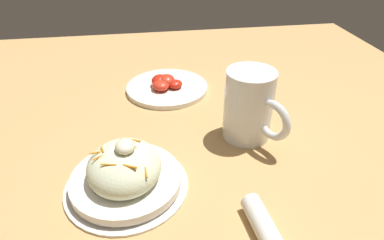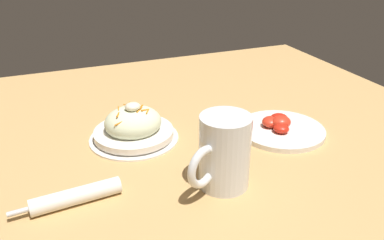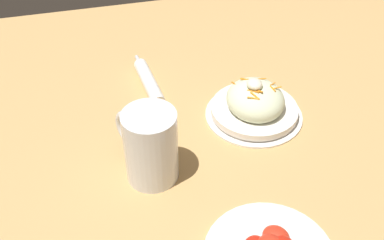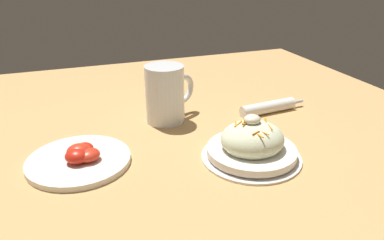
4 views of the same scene
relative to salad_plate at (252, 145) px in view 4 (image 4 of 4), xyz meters
name	(u,v)px [view 4 (image 4 of 4)]	position (x,y,z in m)	size (l,w,h in m)	color
ground_plane	(184,141)	(-0.11, 0.12, -0.03)	(1.43, 1.43, 0.00)	tan
salad_plate	(252,145)	(0.00, 0.00, 0.00)	(0.21, 0.21, 0.10)	white
beer_mug	(166,97)	(-0.11, 0.25, 0.03)	(0.15, 0.11, 0.15)	white
napkin_roll	(268,107)	(0.16, 0.20, -0.01)	(0.20, 0.05, 0.03)	white
tomato_plate	(80,159)	(-0.34, 0.10, -0.02)	(0.21, 0.21, 0.04)	white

